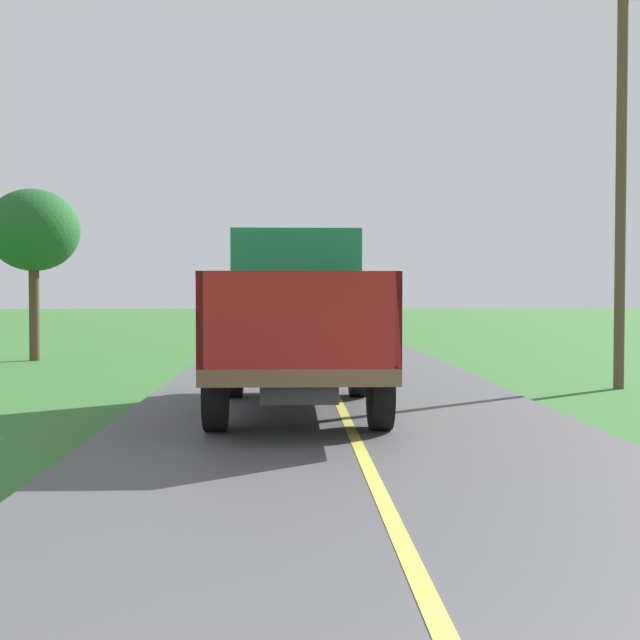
% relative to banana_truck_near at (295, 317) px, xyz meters
% --- Properties ---
extents(banana_truck_near, '(2.38, 5.82, 2.80)m').
position_rel_banana_truck_near_xyz_m(banana_truck_near, '(0.00, 0.00, 0.00)').
color(banana_truck_near, '#2D2D30').
rests_on(banana_truck_near, road_surface).
extents(utility_pole_roadside, '(2.35, 0.20, 7.89)m').
position_rel_banana_truck_near_xyz_m(utility_pole_roadside, '(6.25, 2.52, 2.82)').
color(utility_pole_roadside, brown).
rests_on(utility_pole_roadside, ground).
extents(roadside_tree_near_left, '(2.49, 2.49, 4.70)m').
position_rel_banana_truck_near_xyz_m(roadside_tree_near_left, '(-7.09, 9.63, 2.08)').
color(roadside_tree_near_left, '#4C3823').
rests_on(roadside_tree_near_left, ground).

